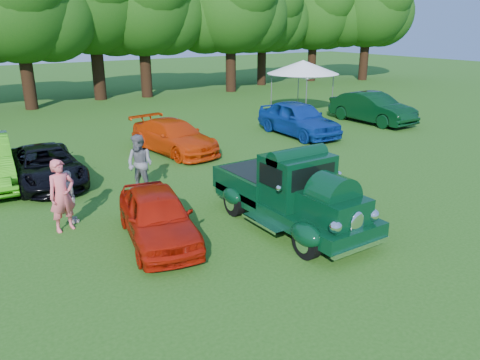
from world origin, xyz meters
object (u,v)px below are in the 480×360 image
red_convertible (158,216)px  back_car_blue (298,118)px  canopy_tent (303,67)px  spectator_white (69,197)px  spectator_grey (140,164)px  back_car_black (46,166)px  back_car_orange (174,137)px  spectator_pink (62,196)px  back_car_green (372,108)px  hero_pickup (290,194)px

red_convertible → back_car_blue: size_ratio=0.80×
canopy_tent → spectator_white: bearing=-150.8°
spectator_grey → back_car_black: bearing=-170.4°
spectator_grey → spectator_white: (-2.55, -1.24, -0.20)m
back_car_orange → spectator_pink: 8.08m
back_car_green → red_convertible: bearing=-156.8°
back_car_orange → back_car_blue: size_ratio=0.97×
back_car_black → back_car_blue: (11.88, 0.84, 0.19)m
spectator_grey → spectator_white: size_ratio=1.27×
back_car_orange → spectator_white: size_ratio=3.14×
hero_pickup → back_car_orange: hero_pickup is taller
spectator_white → back_car_orange: bearing=-49.2°
back_car_green → canopy_tent: bearing=108.6°
red_convertible → spectator_white: size_ratio=2.61×
back_car_orange → canopy_tent: 11.20m
red_convertible → canopy_tent: 18.43m
hero_pickup → back_car_orange: size_ratio=1.10×
back_car_orange → spectator_pink: spectator_pink is taller
back_car_orange → spectator_grey: (-3.08, -3.87, 0.27)m
back_car_black → spectator_white: bearing=-91.1°
back_car_blue → back_car_orange: bearing=178.8°
red_convertible → spectator_white: (-1.53, 2.35, 0.08)m
spectator_pink → spectator_white: spectator_pink is taller
back_car_black → back_car_orange: 5.55m
spectator_grey → spectator_white: 2.84m
red_convertible → back_car_orange: bearing=73.1°
spectator_pink → canopy_tent: 18.80m
back_car_green → spectator_white: size_ratio=3.33×
spectator_pink → red_convertible: bearing=-59.0°
back_car_orange → spectator_white: spectator_white is taller
back_car_orange → red_convertible: bearing=-127.5°
back_car_green → canopy_tent: 4.82m
back_car_black → back_car_blue: size_ratio=0.94×
back_car_green → spectator_white: back_car_green is taller
back_car_blue → back_car_green: bearing=3.2°
back_car_black → canopy_tent: 16.67m
red_convertible → spectator_white: spectator_white is taller
hero_pickup → back_car_black: hero_pickup is taller
spectator_pink → spectator_white: (0.26, 0.41, -0.22)m
spectator_pink → spectator_grey: size_ratio=1.02×
back_car_black → back_car_blue: back_car_blue is taller
red_convertible → back_car_black: 6.36m
back_car_black → spectator_grey: spectator_grey is taller
back_car_black → back_car_green: (17.21, 0.90, 0.19)m
red_convertible → back_car_green: (15.90, 7.12, 0.16)m
spectator_white → hero_pickup: bearing=-126.2°
back_car_blue → spectator_white: size_ratio=3.24×
spectator_pink → spectator_grey: spectator_pink is taller
back_car_blue → back_car_green: size_ratio=0.97×
back_car_green → spectator_pink: spectator_pink is taller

